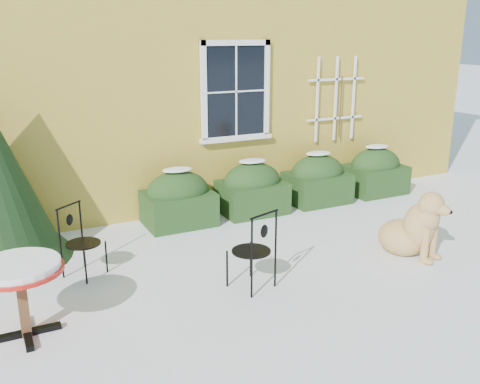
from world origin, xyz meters
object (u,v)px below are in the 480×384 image
patio_chair_far (81,241)px  bistro_table (19,275)px  patio_chair_near (254,250)px  dog (414,229)px

patio_chair_far → bistro_table: bearing=-160.0°
patio_chair_far → patio_chair_near: bearing=-72.9°
patio_chair_near → dog: patio_chair_near is taller
patio_chair_far → dog: (4.09, -1.39, -0.06)m
patio_chair_far → dog: 4.32m
patio_chair_near → patio_chair_far: 2.15m
dog → bistro_table: bearing=159.5°
patio_chair_near → dog: (2.35, -0.12, -0.09)m
bistro_table → patio_chair_far: 1.44m
bistro_table → patio_chair_near: patio_chair_near is taller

